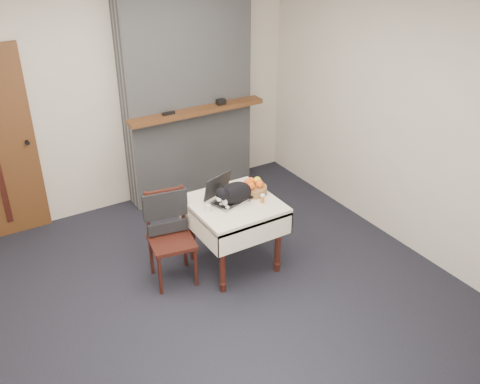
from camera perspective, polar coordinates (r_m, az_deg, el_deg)
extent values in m
plane|color=black|center=(4.95, -4.80, -10.98)|extent=(4.50, 4.50, 0.00)
cube|color=beige|center=(5.99, -14.15, 9.73)|extent=(4.50, 0.02, 2.60)
cube|color=beige|center=(5.52, 16.12, 7.88)|extent=(0.02, 4.00, 2.60)
cylinder|color=black|center=(5.85, -21.75, 4.94)|extent=(0.04, 0.06, 0.04)
cube|color=gray|center=(6.17, -5.66, 10.97)|extent=(1.50, 0.30, 2.60)
cube|color=brown|center=(6.03, -4.55, 8.59)|extent=(1.62, 0.18, 0.05)
cube|color=black|center=(5.87, -7.63, 8.32)|extent=(0.14, 0.04, 0.03)
cube|color=black|center=(6.14, -2.05, 9.59)|extent=(0.10, 0.07, 0.06)
cylinder|color=#37140F|center=(4.80, -1.88, -7.48)|extent=(0.06, 0.06, 0.64)
sphere|color=#37140F|center=(4.94, -1.84, -9.74)|extent=(0.07, 0.07, 0.07)
cylinder|color=#37140F|center=(5.06, 4.06, -5.40)|extent=(0.06, 0.06, 0.64)
sphere|color=#37140F|center=(5.20, 3.97, -7.60)|extent=(0.07, 0.07, 0.07)
cylinder|color=#37140F|center=(5.24, -5.13, -4.17)|extent=(0.06, 0.06, 0.64)
sphere|color=#37140F|center=(5.37, -5.02, -6.33)|extent=(0.07, 0.07, 0.07)
cylinder|color=#37140F|center=(5.48, 0.47, -2.44)|extent=(0.06, 0.06, 0.64)
sphere|color=#37140F|center=(5.61, 0.46, -4.55)|extent=(0.07, 0.07, 0.07)
cube|color=beige|center=(4.95, -0.64, -1.40)|extent=(0.78, 0.78, 0.06)
cube|color=beige|center=(4.73, 1.75, -4.53)|extent=(0.78, 0.01, 0.22)
cube|color=beige|center=(5.30, -2.76, -0.66)|extent=(0.78, 0.01, 0.22)
cube|color=beige|center=(4.85, -4.55, -3.69)|extent=(0.01, 0.78, 0.22)
cube|color=beige|center=(5.19, 3.03, -1.36)|extent=(0.01, 0.78, 0.22)
cube|color=#B7B7BC|center=(4.92, -1.19, -1.05)|extent=(0.39, 0.32, 0.02)
cube|color=black|center=(4.92, -1.19, -0.93)|extent=(0.31, 0.24, 0.00)
cube|color=black|center=(4.95, -2.41, 0.69)|extent=(0.33, 0.16, 0.23)
cube|color=#A7D3F4|center=(4.95, -2.40, 0.68)|extent=(0.30, 0.14, 0.20)
ellipsoid|color=black|center=(4.88, -0.56, -0.09)|extent=(0.36, 0.26, 0.20)
ellipsoid|color=black|center=(4.95, 0.24, 0.10)|extent=(0.21, 0.22, 0.17)
sphere|color=black|center=(4.76, -1.92, -0.23)|extent=(0.14, 0.14, 0.12)
ellipsoid|color=white|center=(4.75, -2.25, -0.70)|extent=(0.06, 0.07, 0.06)
ellipsoid|color=white|center=(4.82, -1.65, -1.03)|extent=(0.06, 0.08, 0.08)
cone|color=black|center=(4.72, -1.56, 0.30)|extent=(0.05, 0.05, 0.05)
cone|color=black|center=(4.76, -2.13, 0.56)|extent=(0.05, 0.05, 0.05)
cylinder|color=black|center=(4.98, 1.34, -0.49)|extent=(0.18, 0.05, 0.04)
sphere|color=white|center=(4.81, -1.36, -1.66)|extent=(0.04, 0.04, 0.04)
sphere|color=white|center=(4.86, -2.01, -1.34)|extent=(0.04, 0.04, 0.04)
cylinder|color=silver|center=(4.79, -3.47, -1.71)|extent=(0.06, 0.06, 0.06)
cylinder|color=#B35F16|center=(4.92, 2.42, -0.78)|extent=(0.04, 0.04, 0.07)
cylinder|color=white|center=(4.90, 2.43, -0.36)|extent=(0.04, 0.04, 0.02)
cylinder|color=olive|center=(5.08, 1.47, 0.23)|extent=(0.25, 0.25, 0.07)
sphere|color=#FF5115|center=(5.00, 1.18, 0.66)|extent=(0.07, 0.07, 0.07)
sphere|color=#FF5115|center=(5.03, 2.11, 0.87)|extent=(0.07, 0.07, 0.07)
sphere|color=#FF5115|center=(5.08, 1.17, 1.16)|extent=(0.07, 0.07, 0.07)
sphere|color=yellow|center=(5.10, 1.87, 1.23)|extent=(0.07, 0.07, 0.07)
sphere|color=#FF5115|center=(5.05, 0.85, 1.01)|extent=(0.07, 0.07, 0.07)
cube|color=black|center=(5.08, 0.77, -0.16)|extent=(0.10, 0.11, 0.01)
cube|color=#37140F|center=(4.92, -7.29, -5.30)|extent=(0.45, 0.45, 0.04)
cylinder|color=#37140F|center=(4.88, -8.52, -8.75)|extent=(0.03, 0.03, 0.42)
cylinder|color=#37140F|center=(4.94, -4.73, -7.94)|extent=(0.03, 0.03, 0.42)
cylinder|color=#37140F|center=(5.15, -9.45, -6.64)|extent=(0.03, 0.03, 0.42)
cylinder|color=#37140F|center=(5.21, -5.86, -5.90)|extent=(0.03, 0.03, 0.42)
cylinder|color=#37140F|center=(4.91, -9.85, -2.40)|extent=(0.03, 0.03, 0.46)
cylinder|color=#37140F|center=(4.97, -6.11, -1.69)|extent=(0.03, 0.03, 0.46)
cube|color=#37140F|center=(4.89, -8.04, -1.11)|extent=(0.33, 0.08, 0.26)
cube|color=black|center=(4.89, -8.00, -1.35)|extent=(0.41, 0.12, 0.26)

